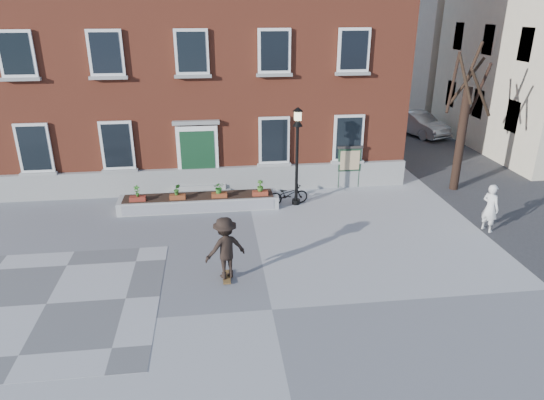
{
  "coord_description": "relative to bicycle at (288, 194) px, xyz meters",
  "views": [
    {
      "loc": [
        -1.33,
        -10.69,
        7.48
      ],
      "look_at": [
        0.5,
        4.0,
        1.5
      ],
      "focal_mm": 32.0,
      "sensor_mm": 36.0,
      "label": 1
    }
  ],
  "objects": [
    {
      "name": "lamp_post",
      "position": [
        0.33,
        -0.01,
        2.11
      ],
      "size": [
        0.4,
        0.4,
        3.93
      ],
      "color": "black",
      "rests_on": "ground"
    },
    {
      "name": "brick_building",
      "position": [
        -3.54,
        6.82,
        5.87
      ],
      "size": [
        18.4,
        10.85,
        12.6
      ],
      "color": "brown",
      "rests_on": "ground"
    },
    {
      "name": "checker_patch",
      "position": [
        -7.54,
        -6.16,
        -0.42
      ],
      "size": [
        6.0,
        6.0,
        0.01
      ],
      "primitive_type": "cube",
      "color": "#5D5D5F",
      "rests_on": "ground"
    },
    {
      "name": "planter_assembly",
      "position": [
        -3.53,
        0.02,
        -0.12
      ],
      "size": [
        6.2,
        1.12,
        1.15
      ],
      "color": "#B7B8B3",
      "rests_on": "ground"
    },
    {
      "name": "ground",
      "position": [
        -1.54,
        -7.16,
        -0.43
      ],
      "size": [
        100.0,
        100.0,
        0.0
      ],
      "primitive_type": "plane",
      "color": "#9D9D9F",
      "rests_on": "ground"
    },
    {
      "name": "bare_tree",
      "position": [
        7.47,
        0.85,
        2.36
      ],
      "size": [
        1.83,
        1.83,
        6.16
      ],
      "color": "black",
      "rests_on": "ground"
    },
    {
      "name": "skateboarder",
      "position": [
        -2.67,
        -5.44,
        0.58
      ],
      "size": [
        1.38,
        1.08,
        1.95
      ],
      "color": "brown",
      "rests_on": "ground"
    },
    {
      "name": "notice_board",
      "position": [
        2.94,
        1.63,
        0.83
      ],
      "size": [
        1.1,
        0.16,
        1.87
      ],
      "color": "#1B3724",
      "rests_on": "ground"
    },
    {
      "name": "parked_car",
      "position": [
        9.65,
        10.17,
        0.27
      ],
      "size": [
        2.91,
        4.51,
        1.4
      ],
      "primitive_type": "imported",
      "rotation": [
        0.0,
        0.0,
        0.36
      ],
      "color": "#B3B5B8",
      "rests_on": "ground"
    },
    {
      "name": "bicycle",
      "position": [
        0.0,
        0.0,
        0.0
      ],
      "size": [
        1.69,
        0.78,
        0.86
      ],
      "primitive_type": "imported",
      "rotation": [
        0.0,
        0.0,
        1.7
      ],
      "color": "black",
      "rests_on": "ground"
    },
    {
      "name": "side_street",
      "position": [
        16.45,
        12.62,
        6.59
      ],
      "size": [
        15.2,
        36.0,
        14.5
      ],
      "color": "#3C3C3F",
      "rests_on": "ground"
    },
    {
      "name": "bystander",
      "position": [
        6.65,
        -3.3,
        0.44
      ],
      "size": [
        0.62,
        0.75,
        1.74
      ],
      "primitive_type": "imported",
      "rotation": [
        0.0,
        0.0,
        1.95
      ],
      "color": "silver",
      "rests_on": "ground"
    }
  ]
}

